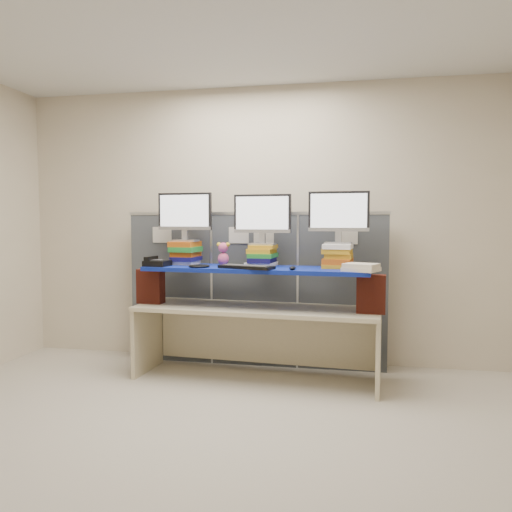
% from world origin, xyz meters
% --- Properties ---
extents(room, '(5.00, 4.00, 2.80)m').
position_xyz_m(room, '(0.00, 0.00, 1.40)').
color(room, beige).
rests_on(room, ground).
extents(cubicle_partition, '(2.60, 0.06, 1.53)m').
position_xyz_m(cubicle_partition, '(-0.00, 1.78, 0.77)').
color(cubicle_partition, '#3E4349').
rests_on(cubicle_partition, ground).
extents(desk, '(2.23, 0.78, 0.67)m').
position_xyz_m(desk, '(0.11, 1.33, 0.53)').
color(desk, beige).
rests_on(desk, ground).
extents(brick_pier_left, '(0.24, 0.14, 0.32)m').
position_xyz_m(brick_pier_left, '(-0.91, 1.34, 0.83)').
color(brick_pier_left, maroon).
rests_on(brick_pier_left, desk).
extents(brick_pier_right, '(0.24, 0.14, 0.32)m').
position_xyz_m(brick_pier_right, '(1.11, 1.21, 0.83)').
color(brick_pier_right, maroon).
rests_on(brick_pier_right, desk).
extents(blue_board, '(2.05, 0.63, 0.04)m').
position_xyz_m(blue_board, '(0.11, 1.33, 1.01)').
color(blue_board, '#0C2797').
rests_on(blue_board, brick_pier_left).
extents(book_stack_left, '(0.27, 0.32, 0.22)m').
position_xyz_m(book_stack_left, '(-0.61, 1.50, 1.14)').
color(book_stack_left, white).
rests_on(book_stack_left, blue_board).
extents(book_stack_center, '(0.27, 0.32, 0.19)m').
position_xyz_m(book_stack_center, '(0.14, 1.45, 1.12)').
color(book_stack_center, white).
rests_on(book_stack_center, blue_board).
extents(book_stack_right, '(0.28, 0.32, 0.21)m').
position_xyz_m(book_stack_right, '(0.83, 1.40, 1.13)').
color(book_stack_right, gold).
rests_on(book_stack_right, blue_board).
extents(monitor_left, '(0.53, 0.16, 0.46)m').
position_xyz_m(monitor_left, '(-0.62, 1.49, 1.51)').
color(monitor_left, '#9A9A9F').
rests_on(monitor_left, book_stack_left).
extents(monitor_center, '(0.53, 0.16, 0.46)m').
position_xyz_m(monitor_center, '(0.14, 1.44, 1.48)').
color(monitor_center, '#9A9A9F').
rests_on(monitor_center, book_stack_center).
extents(monitor_right, '(0.53, 0.16, 0.46)m').
position_xyz_m(monitor_right, '(0.83, 1.40, 1.50)').
color(monitor_right, '#9A9A9F').
rests_on(monitor_right, book_stack_right).
extents(keyboard, '(0.51, 0.29, 0.03)m').
position_xyz_m(keyboard, '(0.05, 1.17, 1.04)').
color(keyboard, black).
rests_on(keyboard, blue_board).
extents(mouse, '(0.06, 0.10, 0.03)m').
position_xyz_m(mouse, '(0.46, 1.14, 1.04)').
color(mouse, black).
rests_on(mouse, blue_board).
extents(desk_phone, '(0.23, 0.21, 0.09)m').
position_xyz_m(desk_phone, '(-0.81, 1.26, 1.06)').
color(desk_phone, black).
rests_on(desk_phone, blue_board).
extents(headset, '(0.23, 0.23, 0.02)m').
position_xyz_m(headset, '(-0.39, 1.22, 1.04)').
color(headset, black).
rests_on(headset, blue_board).
extents(plush_toy, '(0.13, 0.09, 0.21)m').
position_xyz_m(plush_toy, '(-0.23, 1.46, 1.14)').
color(plush_toy, '#D95281').
rests_on(plush_toy, blue_board).
extents(binder_stack, '(0.33, 0.30, 0.06)m').
position_xyz_m(binder_stack, '(1.03, 1.13, 1.06)').
color(binder_stack, beige).
rests_on(binder_stack, blue_board).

